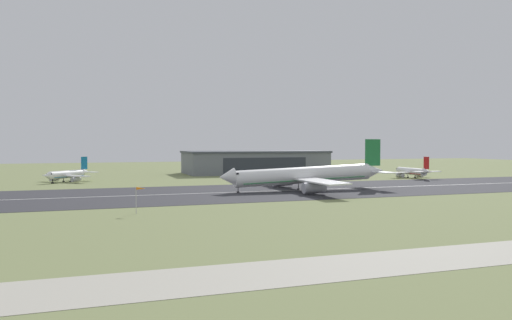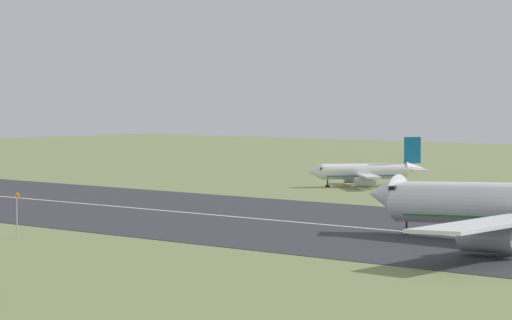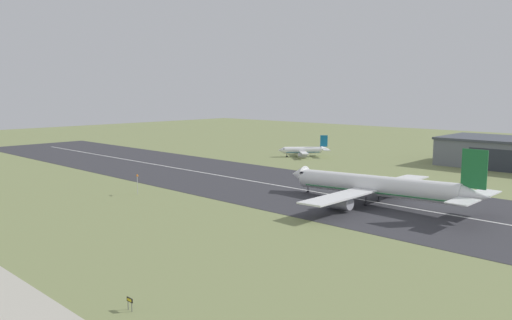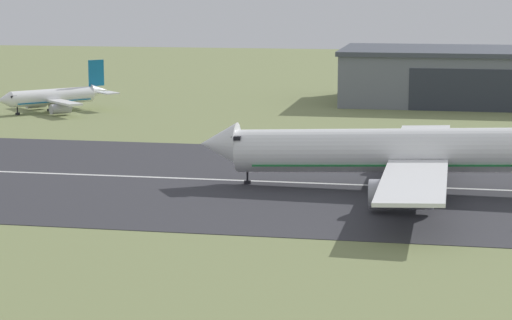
% 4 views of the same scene
% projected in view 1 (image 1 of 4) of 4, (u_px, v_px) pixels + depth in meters
% --- Properties ---
extents(ground_plane, '(619.90, 619.90, 0.00)m').
position_uv_depth(ground_plane, '(336.00, 220.00, 96.29)').
color(ground_plane, '#7A8451').
extents(runway_strip, '(379.90, 53.07, 0.06)m').
position_uv_depth(runway_strip, '(245.00, 192.00, 150.75)').
color(runway_strip, '#333338').
rests_on(runway_strip, ground_plane).
extents(runway_centreline, '(341.91, 0.70, 0.01)m').
position_uv_depth(runway_centreline, '(245.00, 192.00, 150.75)').
color(runway_centreline, silver).
rests_on(runway_centreline, runway_strip).
extents(taxiway_road, '(284.93, 11.44, 0.05)m').
position_uv_depth(taxiway_road, '(457.00, 256.00, 65.16)').
color(taxiway_road, '#B2AD9E').
rests_on(taxiway_road, ground_plane).
extents(hangar_building, '(69.13, 30.31, 10.95)m').
position_uv_depth(hangar_building, '(255.00, 162.00, 245.46)').
color(hangar_building, slate).
rests_on(hangar_building, ground_plane).
extents(airplane_landing, '(55.74, 51.80, 16.07)m').
position_uv_depth(airplane_landing, '(305.00, 176.00, 154.79)').
color(airplane_landing, white).
rests_on(airplane_landing, ground_plane).
extents(airplane_parked_west, '(18.82, 23.85, 9.27)m').
position_uv_depth(airplane_parked_west, '(412.00, 172.00, 211.63)').
color(airplane_parked_west, white).
rests_on(airplane_parked_west, ground_plane).
extents(airplane_parked_centre, '(20.98, 21.18, 9.41)m').
position_uv_depth(airplane_parked_centre, '(67.00, 175.00, 189.11)').
color(airplane_parked_centre, white).
rests_on(airplane_parked_centre, ground_plane).
extents(windsock_pole, '(2.02, 1.32, 5.64)m').
position_uv_depth(windsock_pole, '(140.00, 190.00, 104.13)').
color(windsock_pole, '#B7B7BC').
rests_on(windsock_pole, ground_plane).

